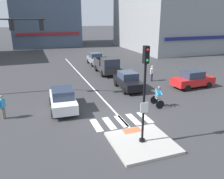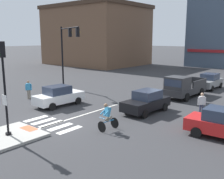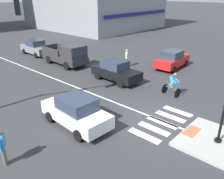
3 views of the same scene
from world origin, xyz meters
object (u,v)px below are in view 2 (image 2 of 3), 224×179
(car_black_eastbound_mid, at_px, (146,102))
(cyclist, at_px, (107,116))
(traffic_light_mast, at_px, (67,46))
(pedestrian_at_curb_left, at_px, (29,88))
(pedestrian_waiting_far_side, at_px, (202,102))
(signal_pole, at_px, (4,80))
(pickup_truck_charcoal_eastbound_far, at_px, (183,87))
(car_white_westbound_near, at_px, (59,96))
(car_grey_eastbound_distant, at_px, (209,81))

(car_black_eastbound_mid, distance_m, cyclist, 4.80)
(traffic_light_mast, bearing_deg, car_black_eastbound_mid, -9.11)
(pedestrian_at_curb_left, bearing_deg, pedestrian_waiting_far_side, 19.10)
(traffic_light_mast, bearing_deg, pedestrian_waiting_far_side, -0.12)
(signal_pole, xyz_separation_m, pickup_truck_charcoal_eastbound_far, (3.22, 15.32, -2.24))
(cyclist, bearing_deg, signal_pole, -129.00)
(car_white_westbound_near, xyz_separation_m, pedestrian_waiting_far_side, (9.99, 4.63, 0.17))
(pedestrian_at_curb_left, xyz_separation_m, pedestrian_waiting_far_side, (13.97, 4.84, 0.00))
(car_grey_eastbound_distant, relative_size, pedestrian_at_curb_left, 2.47)
(pedestrian_waiting_far_side, bearing_deg, cyclist, -115.91)
(signal_pole, height_order, traffic_light_mast, traffic_light_mast)
(pickup_truck_charcoal_eastbound_far, relative_size, cyclist, 3.08)
(car_grey_eastbound_distant, bearing_deg, pedestrian_waiting_far_side, -72.99)
(traffic_light_mast, bearing_deg, cyclist, -30.36)
(signal_pole, distance_m, pickup_truck_charcoal_eastbound_far, 15.82)
(traffic_light_mast, relative_size, pickup_truck_charcoal_eastbound_far, 1.28)
(car_white_westbound_near, bearing_deg, pedestrian_at_curb_left, -177.01)
(traffic_light_mast, relative_size, car_white_westbound_near, 1.58)
(signal_pole, height_order, pickup_truck_charcoal_eastbound_far, signal_pole)
(car_grey_eastbound_distant, relative_size, pedestrian_waiting_far_side, 2.47)
(car_grey_eastbound_distant, bearing_deg, pickup_truck_charcoal_eastbound_far, -92.46)
(traffic_light_mast, xyz_separation_m, pickup_truck_charcoal_eastbound_far, (10.82, 4.45, -3.67))
(traffic_light_mast, xyz_separation_m, car_grey_eastbound_distant, (11.08, 10.42, -3.84))
(signal_pole, height_order, car_black_eastbound_mid, signal_pole)
(signal_pole, relative_size, pickup_truck_charcoal_eastbound_far, 0.99)
(car_black_eastbound_mid, bearing_deg, car_grey_eastbound_distant, 88.63)
(car_black_eastbound_mid, height_order, pedestrian_waiting_far_side, pedestrian_waiting_far_side)
(pickup_truck_charcoal_eastbound_far, bearing_deg, pedestrian_waiting_far_side, -52.37)
(car_black_eastbound_mid, relative_size, pickup_truck_charcoal_eastbound_far, 0.81)
(pickup_truck_charcoal_eastbound_far, xyz_separation_m, pedestrian_waiting_far_side, (3.46, -4.48, 0.00))
(signal_pole, height_order, pedestrian_waiting_far_side, signal_pole)
(traffic_light_mast, xyz_separation_m, pedestrian_at_curb_left, (0.31, -4.87, -3.67))
(car_grey_eastbound_distant, bearing_deg, traffic_light_mast, -136.74)
(car_black_eastbound_mid, bearing_deg, pickup_truck_charcoal_eastbound_far, 89.68)
(pedestrian_at_curb_left, bearing_deg, car_black_eastbound_mid, 16.67)
(car_grey_eastbound_distant, bearing_deg, pedestrian_at_curb_left, -125.16)
(car_white_westbound_near, bearing_deg, car_grey_eastbound_distant, 65.77)
(traffic_light_mast, bearing_deg, car_grey_eastbound_distant, 43.26)
(car_white_westbound_near, xyz_separation_m, pedestrian_at_curb_left, (-3.98, -0.21, 0.17))
(signal_pole, relative_size, pedestrian_at_curb_left, 3.06)
(pickup_truck_charcoal_eastbound_far, bearing_deg, car_white_westbound_near, -125.64)
(cyclist, xyz_separation_m, pedestrian_at_curb_left, (-10.81, 1.65, 0.11))
(car_black_eastbound_mid, bearing_deg, cyclist, -85.95)
(car_grey_eastbound_distant, bearing_deg, car_white_westbound_near, -114.23)
(signal_pole, relative_size, car_black_eastbound_mid, 1.22)
(car_white_westbound_near, height_order, pedestrian_at_curb_left, pedestrian_at_curb_left)
(traffic_light_mast, height_order, pedestrian_at_curb_left, traffic_light_mast)
(signal_pole, distance_m, car_black_eastbound_mid, 9.98)
(car_black_eastbound_mid, bearing_deg, traffic_light_mast, 170.89)
(traffic_light_mast, distance_m, pickup_truck_charcoal_eastbound_far, 12.26)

